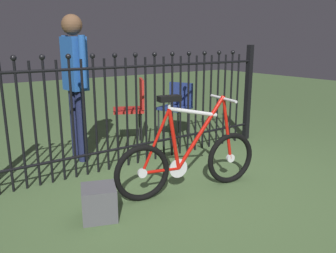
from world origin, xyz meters
The scene contains 7 objects.
ground_plane centered at (0.00, 0.00, 0.00)m, with size 20.00×20.00×0.00m, color #496439.
iron_fence centered at (-0.06, 0.82, 0.66)m, with size 3.58×0.07×1.32m.
bicycle centered at (-0.03, -0.12, 0.31)m, with size 1.43×0.41×0.92m.
chair_navy centered at (0.94, 1.39, 0.50)m, with size 0.52×0.52×0.80m.
chair_red centered at (0.30, 1.49, 0.55)m, with size 0.53×0.52×0.89m.
person_visitor centered at (-0.54, 1.33, 0.99)m, with size 0.23×0.47×1.66m.
display_crate centered at (-0.93, -0.11, 0.13)m, with size 0.27×0.27×0.26m, color #4C4C51.
Camera 1 is at (-1.90, -2.45, 1.38)m, focal length 36.55 mm.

